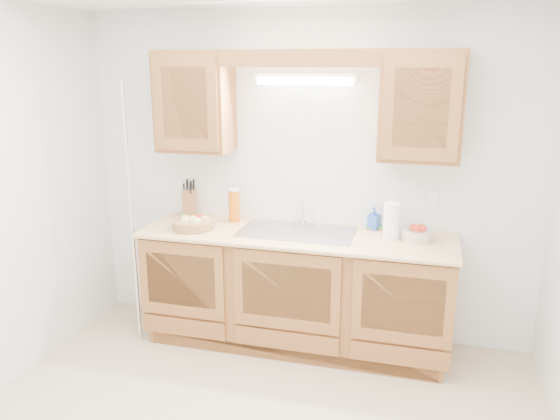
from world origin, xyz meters
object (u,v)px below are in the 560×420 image
(paper_towel, at_px, (392,221))
(apple_bowl, at_px, (417,233))
(knife_block, at_px, (189,202))
(fruit_basket, at_px, (194,223))

(paper_towel, height_order, apple_bowl, paper_towel)
(knife_block, height_order, apple_bowl, knife_block)
(fruit_basket, height_order, paper_towel, paper_towel)
(fruit_basket, relative_size, apple_bowl, 1.38)
(apple_bowl, bearing_deg, fruit_basket, -175.01)
(fruit_basket, xyz_separation_m, apple_bowl, (1.64, 0.14, 0.01))
(paper_towel, xyz_separation_m, apple_bowl, (0.18, -0.01, -0.08))
(fruit_basket, xyz_separation_m, paper_towel, (1.46, 0.16, 0.08))
(paper_towel, bearing_deg, apple_bowl, -3.99)
(fruit_basket, bearing_deg, knife_block, 119.25)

